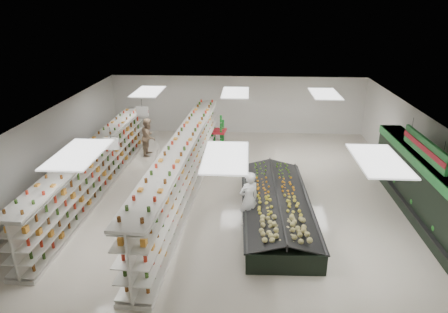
# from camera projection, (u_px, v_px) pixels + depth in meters

# --- Properties ---
(floor) EXTENTS (16.00, 16.00, 0.00)m
(floor) POSITION_uv_depth(u_px,v_px,m) (231.00, 195.00, 15.46)
(floor) COLOR beige
(floor) RESTS_ON ground
(ceiling) EXTENTS (14.00, 16.00, 0.02)m
(ceiling) POSITION_uv_depth(u_px,v_px,m) (232.00, 115.00, 14.30)
(ceiling) COLOR white
(ceiling) RESTS_ON wall_back
(wall_back) EXTENTS (14.00, 0.02, 3.20)m
(wall_back) POSITION_uv_depth(u_px,v_px,m) (237.00, 105.00, 22.32)
(wall_back) COLOR silver
(wall_back) RESTS_ON floor
(wall_front) EXTENTS (14.00, 0.02, 3.20)m
(wall_front) POSITION_uv_depth(u_px,v_px,m) (214.00, 313.00, 7.44)
(wall_front) COLOR silver
(wall_front) RESTS_ON floor
(wall_left) EXTENTS (0.02, 16.00, 3.20)m
(wall_left) POSITION_uv_depth(u_px,v_px,m) (49.00, 153.00, 15.27)
(wall_left) COLOR silver
(wall_left) RESTS_ON floor
(wall_right) EXTENTS (0.02, 16.00, 3.20)m
(wall_right) POSITION_uv_depth(u_px,v_px,m) (424.00, 161.00, 14.49)
(wall_right) COLOR silver
(wall_right) RESTS_ON floor
(produce_wall_case) EXTENTS (0.93, 8.00, 2.20)m
(produce_wall_case) POSITION_uv_depth(u_px,v_px,m) (426.00, 188.00, 13.26)
(produce_wall_case) COLOR black
(produce_wall_case) RESTS_ON floor
(aisle_sign_near) EXTENTS (0.52, 0.06, 0.75)m
(aisle_sign_near) POSITION_uv_depth(u_px,v_px,m) (111.00, 144.00, 12.81)
(aisle_sign_near) COLOR white
(aisle_sign_near) RESTS_ON ceiling
(aisle_sign_far) EXTENTS (0.52, 0.06, 0.75)m
(aisle_sign_far) POSITION_uv_depth(u_px,v_px,m) (142.00, 112.00, 16.53)
(aisle_sign_far) COLOR white
(aisle_sign_far) RESTS_ON ceiling
(hortifruti_banner) EXTENTS (0.12, 3.20, 0.95)m
(hortifruti_banner) POSITION_uv_depth(u_px,v_px,m) (425.00, 148.00, 12.76)
(hortifruti_banner) COLOR #207A33
(hortifruti_banner) RESTS_ON ceiling
(gondola_left) EXTENTS (1.04, 11.19, 1.94)m
(gondola_left) POSITION_uv_depth(u_px,v_px,m) (95.00, 171.00, 15.44)
(gondola_left) COLOR silver
(gondola_left) RESTS_ON floor
(gondola_center) EXTENTS (1.59, 12.81, 2.21)m
(gondola_center) POSITION_uv_depth(u_px,v_px,m) (184.00, 169.00, 15.25)
(gondola_center) COLOR silver
(gondola_center) RESTS_ON floor
(produce_island) EXTENTS (2.50, 6.50, 0.96)m
(produce_island) POSITION_uv_depth(u_px,v_px,m) (276.00, 205.00, 13.77)
(produce_island) COLOR black
(produce_island) RESTS_ON floor
(soda_endcap) EXTENTS (1.36, 1.00, 1.62)m
(soda_endcap) POSITION_uv_depth(u_px,v_px,m) (213.00, 132.00, 20.32)
(soda_endcap) COLOR red
(soda_endcap) RESTS_ON floor
(shopper_main) EXTENTS (0.85, 0.76, 1.94)m
(shopper_main) POSITION_uv_depth(u_px,v_px,m) (249.00, 199.00, 13.04)
(shopper_main) COLOR white
(shopper_main) RESTS_ON floor
(shopper_background) EXTENTS (0.57, 0.90, 1.82)m
(shopper_background) POSITION_uv_depth(u_px,v_px,m) (149.00, 137.00, 19.27)
(shopper_background) COLOR tan
(shopper_background) RESTS_ON floor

